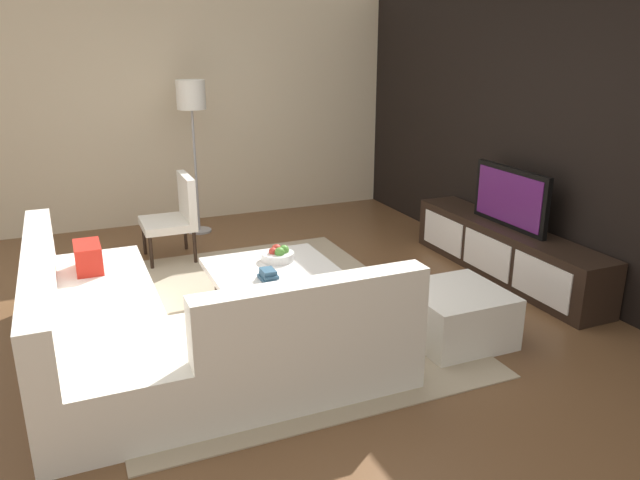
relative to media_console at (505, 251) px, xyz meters
The scene contains 13 objects.
ground_plane 2.41m from the media_console, 90.00° to the right, with size 14.00×14.00×0.00m, color brown.
feature_wall_back 1.19m from the media_console, 90.00° to the left, with size 6.40×0.12×2.80m, color black.
side_wall_left 4.05m from the media_console, 145.54° to the right, with size 0.12×5.20×2.80m, color beige.
area_rug 2.41m from the media_console, 92.39° to the right, with size 3.34×2.57×0.01m, color tan.
media_console is the anchor object (origin of this frame).
television 0.53m from the media_console, 90.00° to the left, with size 0.97×0.06×0.56m.
sectional_couch 3.33m from the media_console, 81.06° to the right, with size 2.44×2.33×0.84m.
coffee_table 2.30m from the media_console, 92.49° to the right, with size 1.02×1.02×0.38m.
accent_chair_near 3.30m from the media_console, 122.32° to the right, with size 0.56×0.51×0.87m.
floor_lamp 3.72m from the media_console, 137.15° to the right, with size 0.32×0.32×1.75m.
ottoman 1.51m from the media_console, 52.67° to the right, with size 0.70×0.70×0.40m, color white.
fruit_bowl 2.22m from the media_console, 97.27° to the right, with size 0.28×0.28×0.13m.
book_stack 2.42m from the media_console, 87.22° to the right, with size 0.20×0.12×0.09m.
Camera 1 is at (4.39, -1.40, 2.19)m, focal length 34.41 mm.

